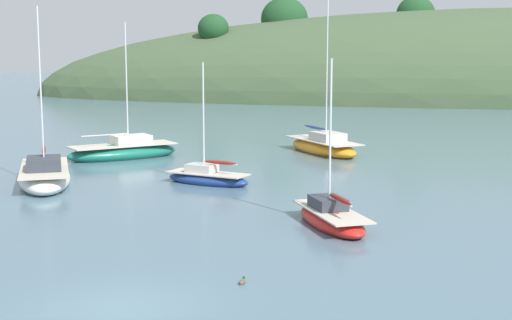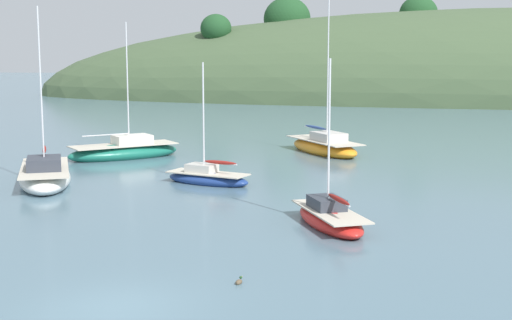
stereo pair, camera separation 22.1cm
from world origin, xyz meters
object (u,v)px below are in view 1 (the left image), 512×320
(duck_trailing, at_px, (242,282))
(sailboat_grey_yawl, at_px, (323,146))
(sailboat_cream_ketch, at_px, (45,176))
(sailboat_yellow_far, at_px, (207,178))
(sailboat_navy_dinghy, at_px, (124,151))
(sailboat_black_sloop, at_px, (331,218))

(duck_trailing, bearing_deg, sailboat_grey_yawl, 90.77)
(sailboat_cream_ketch, relative_size, sailboat_grey_yawl, 0.88)
(sailboat_yellow_far, bearing_deg, duck_trailing, -71.64)
(sailboat_cream_ketch, bearing_deg, sailboat_navy_dinghy, 86.71)
(sailboat_black_sloop, height_order, duck_trailing, sailboat_black_sloop)
(sailboat_black_sloop, height_order, sailboat_grey_yawl, sailboat_grey_yawl)
(sailboat_grey_yawl, bearing_deg, sailboat_navy_dinghy, -158.86)
(sailboat_navy_dinghy, bearing_deg, sailboat_black_sloop, -46.76)
(sailboat_navy_dinghy, height_order, sailboat_yellow_far, sailboat_navy_dinghy)
(sailboat_yellow_far, xyz_separation_m, sailboat_grey_yawl, (4.99, 12.99, 0.13))
(sailboat_black_sloop, relative_size, duck_trailing, 16.49)
(sailboat_cream_ketch, relative_size, duck_trailing, 22.77)
(sailboat_yellow_far, bearing_deg, sailboat_grey_yawl, 69.01)
(sailboat_yellow_far, bearing_deg, sailboat_navy_dinghy, 134.55)
(sailboat_grey_yawl, bearing_deg, sailboat_black_sloop, -83.48)
(sailboat_cream_ketch, height_order, sailboat_navy_dinghy, sailboat_cream_ketch)
(sailboat_grey_yawl, xyz_separation_m, duck_trailing, (0.39, -29.20, -0.40))
(sailboat_yellow_far, relative_size, sailboat_grey_yawl, 0.61)
(sailboat_navy_dinghy, distance_m, sailboat_grey_yawl, 13.80)
(sailboat_yellow_far, distance_m, duck_trailing, 17.08)
(sailboat_navy_dinghy, relative_size, sailboat_yellow_far, 1.38)
(sailboat_navy_dinghy, xyz_separation_m, sailboat_black_sloop, (15.30, -16.27, -0.10))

